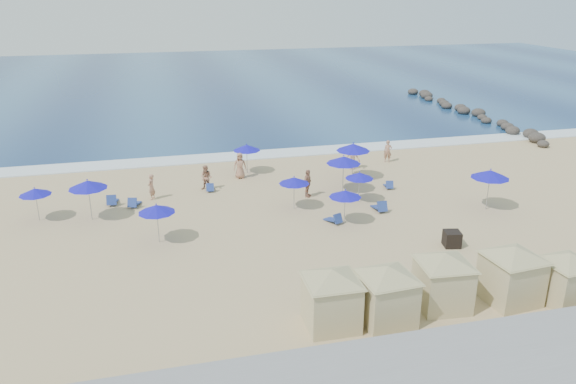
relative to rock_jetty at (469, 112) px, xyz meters
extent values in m
plane|color=tan|center=(-24.01, -24.90, -0.36)|extent=(160.00, 160.00, 0.00)
cube|color=navy|center=(-24.01, 30.10, -0.33)|extent=(160.00, 80.00, 0.06)
cube|color=white|center=(-24.01, -9.40, -0.32)|extent=(160.00, 2.50, 0.08)
cube|color=gray|center=(-24.01, -37.90, 0.19)|extent=(160.00, 2.20, 1.10)
ellipsoid|color=#2B2623|center=(-0.61, -12.90, -0.09)|extent=(1.00, 1.00, 0.65)
ellipsoid|color=#2B2623|center=(-0.13, -11.40, 0.05)|extent=(1.48, 1.48, 0.96)
ellipsoid|color=#2B2623|center=(0.35, -9.90, 0.02)|extent=(1.40, 1.40, 0.91)
ellipsoid|color=#2B2623|center=(-0.49, -8.40, 0.00)|extent=(1.32, 1.32, 0.86)
ellipsoid|color=#2B2623|center=(-0.01, -6.90, -0.02)|extent=(1.24, 1.24, 0.81)
ellipsoid|color=#2B2623|center=(0.47, -5.40, -0.04)|extent=(1.16, 1.16, 0.75)
ellipsoid|color=#2B2623|center=(-0.37, -3.90, -0.06)|extent=(1.08, 1.08, 0.70)
ellipsoid|color=#2B2623|center=(0.11, -2.40, -0.09)|extent=(1.00, 1.00, 0.65)
ellipsoid|color=#2B2623|center=(0.59, -0.90, 0.05)|extent=(1.48, 1.48, 0.96)
ellipsoid|color=#2B2623|center=(-0.25, 0.60, 0.02)|extent=(1.40, 1.40, 0.91)
ellipsoid|color=#2B2623|center=(0.23, 2.10, 0.00)|extent=(1.32, 1.32, 0.86)
ellipsoid|color=#2B2623|center=(-0.61, 3.60, -0.02)|extent=(1.24, 1.24, 0.81)
ellipsoid|color=#2B2623|center=(-0.13, 5.10, -0.04)|extent=(1.16, 1.16, 0.75)
ellipsoid|color=#2B2623|center=(0.35, 6.60, -0.06)|extent=(1.08, 1.08, 0.70)
ellipsoid|color=#2B2623|center=(-0.49, 8.10, -0.09)|extent=(1.00, 1.00, 0.65)
ellipsoid|color=#2B2623|center=(-0.01, 9.60, 0.05)|extent=(1.48, 1.48, 0.96)
ellipsoid|color=#2B2623|center=(0.47, 11.10, 0.02)|extent=(1.40, 1.40, 0.91)
ellipsoid|color=#2B2623|center=(-0.37, 12.60, 0.00)|extent=(1.32, 1.32, 0.86)
cube|color=black|center=(-18.18, -28.65, 0.06)|extent=(0.99, 0.99, 0.84)
cube|color=#C3B486|center=(-26.71, -34.12, 0.65)|extent=(2.07, 2.07, 2.03)
cube|color=tan|center=(-26.71, -34.12, 1.67)|extent=(2.17, 2.17, 0.08)
pyramid|color=tan|center=(-26.71, -34.12, 2.18)|extent=(4.45, 4.45, 0.51)
cube|color=#C3B486|center=(-24.46, -34.40, 0.65)|extent=(2.16, 2.16, 2.03)
cube|color=tan|center=(-24.46, -34.40, 1.67)|extent=(2.27, 2.27, 0.08)
pyramid|color=tan|center=(-24.46, -34.40, 2.17)|extent=(4.44, 4.44, 0.51)
cube|color=#C3B486|center=(-21.66, -33.91, 0.65)|extent=(2.20, 2.20, 2.03)
cube|color=tan|center=(-21.66, -33.91, 1.67)|extent=(2.31, 2.31, 0.08)
pyramid|color=tan|center=(-21.66, -33.91, 2.18)|extent=(4.43, 4.43, 0.51)
cube|color=#C3B486|center=(-18.56, -34.20, 0.68)|extent=(2.27, 2.27, 2.09)
cube|color=tan|center=(-18.56, -34.20, 1.73)|extent=(2.39, 2.39, 0.08)
pyramid|color=tan|center=(-18.56, -34.20, 2.25)|extent=(4.56, 4.56, 0.52)
cube|color=#C3B486|center=(-16.34, -34.86, 0.58)|extent=(2.05, 2.05, 1.88)
cube|color=tan|center=(-16.34, -34.86, 1.52)|extent=(2.16, 2.16, 0.08)
pyramid|color=tan|center=(-16.34, -34.86, 1.99)|extent=(4.10, 4.10, 0.47)
cylinder|color=#A5A8AD|center=(-39.97, -19.57, 0.46)|extent=(0.04, 0.04, 1.65)
cone|color=#1410B6|center=(-39.97, -19.57, 1.43)|extent=(1.82, 1.82, 0.39)
sphere|color=#1410B6|center=(-39.97, -19.57, 1.67)|extent=(0.07, 0.07, 0.07)
cylinder|color=#A5A8AD|center=(-36.96, -20.21, 0.65)|extent=(0.05, 0.05, 2.02)
cone|color=#1410B6|center=(-36.96, -20.21, 1.84)|extent=(2.23, 2.23, 0.48)
sphere|color=#1410B6|center=(-36.96, -20.21, 2.13)|extent=(0.08, 0.08, 0.08)
cylinder|color=#A5A8AD|center=(-33.21, -24.38, 0.53)|extent=(0.05, 0.05, 1.78)
cone|color=#1410B6|center=(-33.21, -24.38, 1.58)|extent=(1.97, 1.97, 0.42)
sphere|color=#1410B6|center=(-33.21, -24.38, 1.84)|extent=(0.08, 0.08, 0.08)
cylinder|color=#A5A8AD|center=(-26.50, -13.81, 0.54)|extent=(0.05, 0.05, 1.80)
cone|color=#1410B6|center=(-26.50, -13.81, 1.60)|extent=(1.98, 1.98, 0.43)
sphere|color=#1410B6|center=(-26.50, -13.81, 1.86)|extent=(0.08, 0.08, 0.08)
cylinder|color=#A5A8AD|center=(-24.94, -21.48, 0.49)|extent=(0.04, 0.04, 1.70)
cone|color=#1410B6|center=(-24.94, -21.48, 1.50)|extent=(1.88, 1.88, 0.40)
sphere|color=#1410B6|center=(-24.94, -21.48, 1.75)|extent=(0.07, 0.07, 0.07)
cylinder|color=#A5A8AD|center=(-22.69, -24.40, 0.48)|extent=(0.04, 0.04, 1.69)
cone|color=#1410B6|center=(-22.69, -24.40, 1.49)|extent=(1.87, 1.87, 0.40)
sphere|color=#1410B6|center=(-22.69, -24.40, 1.73)|extent=(0.07, 0.07, 0.07)
cylinder|color=#A5A8AD|center=(-21.02, -19.36, 0.67)|extent=(0.05, 0.05, 2.06)
cone|color=#1410B6|center=(-21.02, -19.36, 1.89)|extent=(2.28, 2.28, 0.49)
sphere|color=#1410B6|center=(-21.02, -19.36, 2.19)|extent=(0.09, 0.09, 0.09)
cylinder|color=#A5A8AD|center=(-20.64, -21.32, 0.45)|extent=(0.04, 0.04, 1.63)
cone|color=#1410B6|center=(-20.64, -21.32, 1.42)|extent=(1.80, 1.80, 0.39)
sphere|color=#1410B6|center=(-20.64, -21.32, 1.65)|extent=(0.07, 0.07, 0.07)
cylinder|color=#A5A8AD|center=(-19.47, -16.96, 0.72)|extent=(0.06, 0.06, 2.17)
cone|color=#1410B6|center=(-19.47, -16.96, 2.00)|extent=(2.39, 2.39, 0.51)
sphere|color=#1410B6|center=(-19.47, -16.96, 2.32)|extent=(0.09, 0.09, 0.09)
cylinder|color=#A5A8AD|center=(-13.42, -24.40, 0.68)|extent=(0.06, 0.06, 2.09)
cone|color=#1410B6|center=(-13.42, -24.40, 1.92)|extent=(2.31, 2.31, 0.50)
sphere|color=#1410B6|center=(-13.42, -24.40, 2.22)|extent=(0.09, 0.09, 0.09)
cube|color=navy|center=(-35.88, -17.77, -0.19)|extent=(0.68, 1.31, 0.35)
cube|color=navy|center=(-35.91, -18.31, 0.07)|extent=(0.62, 0.39, 0.62)
cube|color=navy|center=(-34.52, -18.51, -0.20)|extent=(0.87, 1.31, 0.33)
cube|color=navy|center=(-34.65, -19.00, 0.04)|extent=(0.63, 0.47, 0.58)
cube|color=navy|center=(-29.59, -16.81, -0.22)|extent=(0.62, 1.13, 0.30)
cube|color=navy|center=(-29.63, -17.26, 0.00)|extent=(0.54, 0.35, 0.53)
cube|color=navy|center=(-23.27, -24.02, -0.21)|extent=(0.92, 1.26, 0.32)
cube|color=navy|center=(-23.10, -24.47, 0.02)|extent=(0.62, 0.49, 0.56)
cube|color=navy|center=(-19.91, -22.91, -0.19)|extent=(0.63, 1.31, 0.36)
cube|color=navy|center=(-19.92, -23.45, 0.08)|extent=(0.62, 0.36, 0.63)
cube|color=navy|center=(-17.67, -19.23, -0.22)|extent=(0.73, 1.16, 0.29)
cube|color=navy|center=(-17.78, -19.67, 0.00)|extent=(0.56, 0.40, 0.52)
imported|color=#A7745C|center=(-33.43, -17.61, 0.49)|extent=(0.63, 0.73, 1.70)
imported|color=#A7745C|center=(-29.80, -16.71, 0.50)|extent=(1.06, 1.00, 1.73)
imported|color=#A7745C|center=(-23.55, -19.61, 0.56)|extent=(1.02, 1.13, 1.84)
imported|color=#A7745C|center=(-18.66, -14.77, 0.55)|extent=(1.35, 1.11, 1.82)
imported|color=#A7745C|center=(-27.19, -14.78, 0.58)|extent=(0.94, 0.63, 1.88)
imported|color=#A7745C|center=(-15.33, -13.69, 0.50)|extent=(0.74, 0.61, 1.73)
camera|label=1|loc=(-33.16, -52.69, 12.60)|focal=35.00mm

